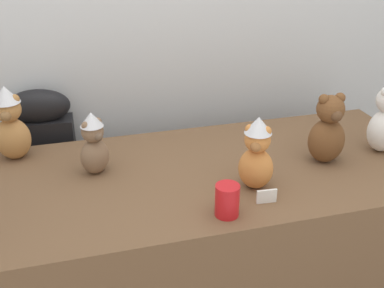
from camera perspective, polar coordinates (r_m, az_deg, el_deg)
wall_back at (r=2.24m, az=-4.56°, el=16.34°), size 7.00×0.08×2.60m
display_table at (r=2.03m, az=0.00°, el=-13.07°), size 1.96×0.79×0.79m
instrument_case at (r=2.37m, az=-16.65°, el=-4.98°), size 0.29×0.14×0.99m
teddy_bear_ginger at (r=1.67m, az=7.76°, el=-1.20°), size 0.16×0.15×0.27m
teddy_bear_chestnut at (r=1.91m, az=15.97°, el=1.54°), size 0.15×0.13×0.28m
teddy_bear_mocha at (r=1.79m, az=-11.70°, el=0.01°), size 0.14×0.14×0.25m
teddy_bear_caramel at (r=1.98m, az=-20.96°, el=2.25°), size 0.15×0.13×0.30m
party_cup_red at (r=1.55m, az=4.24°, el=-6.76°), size 0.08×0.08×0.11m
name_card_front_middle at (r=1.64m, az=8.95°, el=-6.22°), size 0.07×0.01×0.05m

